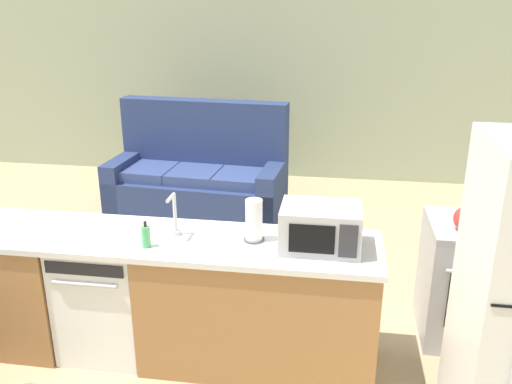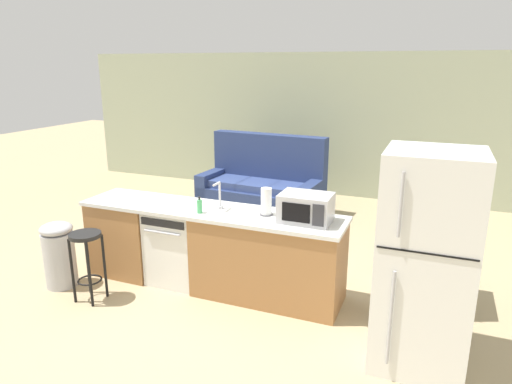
# 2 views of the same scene
# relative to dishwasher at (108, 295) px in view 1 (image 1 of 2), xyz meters

# --- Properties ---
(ground_plane) EXTENTS (24.00, 24.00, 0.00)m
(ground_plane) POSITION_rel_dishwasher_xyz_m (0.25, 0.00, -0.42)
(ground_plane) COLOR tan
(wall_back) EXTENTS (10.00, 0.06, 2.60)m
(wall_back) POSITION_rel_dishwasher_xyz_m (0.55, 4.20, 0.88)
(wall_back) COLOR #A8B293
(wall_back) RESTS_ON ground_plane
(kitchen_counter) EXTENTS (2.94, 0.66, 0.90)m
(kitchen_counter) POSITION_rel_dishwasher_xyz_m (0.49, 0.00, -0.00)
(kitchen_counter) COLOR #9E6B3D
(kitchen_counter) RESTS_ON ground_plane
(dishwasher) EXTENTS (0.58, 0.61, 0.84)m
(dishwasher) POSITION_rel_dishwasher_xyz_m (0.00, 0.00, 0.00)
(dishwasher) COLOR white
(dishwasher) RESTS_ON ground_plane
(stove_range) EXTENTS (0.76, 0.68, 0.90)m
(stove_range) POSITION_rel_dishwasher_xyz_m (2.60, 0.55, 0.03)
(stove_range) COLOR #B7B7BC
(stove_range) RESTS_ON ground_plane
(microwave) EXTENTS (0.50, 0.37, 0.28)m
(microwave) POSITION_rel_dishwasher_xyz_m (1.47, -0.00, 0.62)
(microwave) COLOR #B7B7BC
(microwave) RESTS_ON kitchen_counter
(sink_faucet) EXTENTS (0.07, 0.18, 0.30)m
(sink_faucet) POSITION_rel_dishwasher_xyz_m (0.51, 0.04, 0.61)
(sink_faucet) COLOR silver
(sink_faucet) RESTS_ON kitchen_counter
(paper_towel_roll) EXTENTS (0.14, 0.14, 0.28)m
(paper_towel_roll) POSITION_rel_dishwasher_xyz_m (1.04, 0.05, 0.62)
(paper_towel_roll) COLOR #4C4C51
(paper_towel_roll) RESTS_ON kitchen_counter
(soap_bottle) EXTENTS (0.06, 0.06, 0.18)m
(soap_bottle) POSITION_rel_dishwasher_xyz_m (0.38, -0.16, 0.55)
(soap_bottle) COLOR #4CB266
(soap_bottle) RESTS_ON kitchen_counter
(kettle) EXTENTS (0.21, 0.17, 0.19)m
(kettle) POSITION_rel_dishwasher_xyz_m (2.43, 0.42, 0.56)
(kettle) COLOR red
(kettle) RESTS_ON stove_range
(couch) EXTENTS (2.06, 1.05, 1.27)m
(couch) POSITION_rel_dishwasher_xyz_m (-0.04, 2.76, -0.03)
(couch) COLOR navy
(couch) RESTS_ON ground_plane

